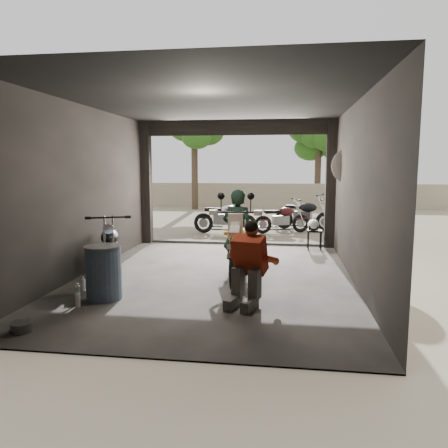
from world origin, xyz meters
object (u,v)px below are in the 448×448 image
(mechanic, at_px, (247,266))
(sign_post, at_px, (349,183))
(outside_bike_c, at_px, (304,212))
(helmet, at_px, (313,225))
(outside_bike_a, at_px, (225,215))
(oil_drum, at_px, (104,273))
(main_bike, at_px, (238,243))
(rider, at_px, (238,232))
(outside_bike_b, at_px, (282,216))
(stool, at_px, (315,233))
(left_bike, at_px, (110,244))

(mechanic, relative_size, sign_post, 0.49)
(outside_bike_c, xyz_separation_m, helmet, (0.08, -3.43, 0.05))
(outside_bike_a, bearing_deg, oil_drum, -179.37)
(main_bike, bearing_deg, rider, 94.13)
(outside_bike_b, bearing_deg, outside_bike_a, 82.35)
(outside_bike_c, bearing_deg, rider, -173.77)
(outside_bike_a, bearing_deg, stool, -122.54)
(rider, xyz_separation_m, helmet, (1.57, 2.64, -0.18))
(outside_bike_a, bearing_deg, main_bike, -160.95)
(rider, relative_size, helmet, 5.49)
(oil_drum, distance_m, sign_post, 5.91)
(outside_bike_a, xyz_separation_m, rider, (0.94, -4.92, 0.23))
(rider, height_order, sign_post, sign_post)
(left_bike, distance_m, outside_bike_c, 7.49)
(helmet, distance_m, sign_post, 1.38)
(sign_post, bearing_deg, outside_bike_a, 122.74)
(outside_bike_a, xyz_separation_m, outside_bike_c, (2.42, 1.16, 0.00))
(oil_drum, bearing_deg, left_bike, 108.88)
(outside_bike_a, relative_size, helmet, 5.80)
(outside_bike_b, distance_m, outside_bike_c, 1.01)
(outside_bike_a, bearing_deg, left_bike, 172.99)
(left_bike, xyz_separation_m, mechanic, (2.73, -1.50, 0.02))
(left_bike, height_order, sign_post, sign_post)
(mechanic, height_order, helmet, mechanic)
(outside_bike_a, bearing_deg, sign_post, -122.16)
(rider, bearing_deg, stool, -110.12)
(helmet, bearing_deg, outside_bike_c, 114.89)
(main_bike, relative_size, stool, 4.01)
(mechanic, height_order, oil_drum, mechanic)
(main_bike, bearing_deg, outside_bike_b, 79.88)
(stool, height_order, oil_drum, oil_drum)
(outside_bike_b, distance_m, sign_post, 3.75)
(outside_bike_b, relative_size, helmet, 5.23)
(mechanic, height_order, stool, mechanic)
(outside_bike_c, distance_m, helmet, 3.43)
(main_bike, distance_m, sign_post, 3.50)
(outside_bike_c, distance_m, sign_post, 4.18)
(stool, bearing_deg, outside_bike_b, 107.21)
(outside_bike_c, relative_size, mechanic, 1.42)
(outside_bike_a, relative_size, mechanic, 1.42)
(outside_bike_a, relative_size, sign_post, 0.70)
(left_bike, relative_size, mechanic, 1.44)
(left_bike, xyz_separation_m, outside_bike_b, (3.18, 5.68, -0.06))
(left_bike, height_order, oil_drum, left_bike)
(stool, bearing_deg, main_bike, -117.25)
(stool, xyz_separation_m, helmet, (-0.04, -0.06, 0.21))
(outside_bike_c, xyz_separation_m, stool, (0.12, -3.37, -0.16))
(stool, distance_m, oil_drum, 5.73)
(rider, distance_m, oil_drum, 2.67)
(rider, relative_size, stool, 3.25)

